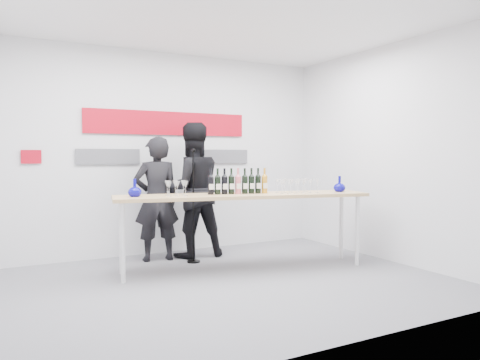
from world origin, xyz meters
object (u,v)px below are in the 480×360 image
object	(u,v)px
tasting_table	(244,200)
presenter_right	(192,190)
mic_stand	(193,228)
presenter_left	(157,199)

from	to	relation	value
tasting_table	presenter_right	distance (m)	1.08
presenter_right	mic_stand	world-z (taller)	presenter_right
presenter_left	mic_stand	xyz separation A→B (m)	(0.40, -0.36, -0.39)
presenter_left	mic_stand	bearing A→B (deg)	144.38
presenter_left	presenter_right	bearing A→B (deg)	-174.24
tasting_table	presenter_left	xyz separation A→B (m)	(-0.81, 1.04, -0.04)
tasting_table	presenter_right	xyz separation A→B (m)	(-0.29, 1.04, 0.07)
presenter_right	mic_stand	distance (m)	0.62
presenter_left	tasting_table	bearing A→B (deg)	133.98
presenter_left	mic_stand	size ratio (longest dim) A/B	1.11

